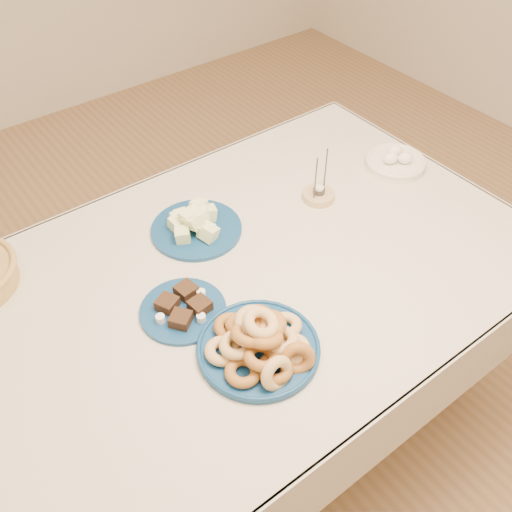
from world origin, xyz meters
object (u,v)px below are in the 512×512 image
Objects in this scene: dining_table at (246,296)px; melon_plate at (195,225)px; egg_bowl at (396,162)px; brownie_plate at (183,309)px; donut_platter at (260,343)px; candle_holder at (319,195)px.

melon_plate reaches higher than dining_table.
dining_table is 0.73m from egg_bowl.
brownie_plate is at bearing -128.67° from melon_plate.
donut_platter is at bearing -158.01° from egg_bowl.
dining_table is 5.11× the size of donut_platter.
candle_holder is at bearing 17.70° from dining_table.
dining_table is 0.26m from melon_plate.
melon_plate is at bearing 76.02° from donut_platter.
brownie_plate is (-0.08, 0.23, -0.02)m from donut_platter.
egg_bowl is (0.71, 0.10, 0.13)m from dining_table.
dining_table is 0.32m from donut_platter.
brownie_plate is (-0.20, -0.25, -0.02)m from melon_plate.
dining_table is at bearing -172.35° from egg_bowl.
egg_bowl is (0.73, -0.13, -0.01)m from melon_plate.
melon_plate is 1.14× the size of brownie_plate.
brownie_plate is at bearing -174.48° from dining_table.
egg_bowl is (0.33, -0.03, 0.01)m from candle_holder.
brownie_plate is at bearing 109.63° from donut_platter.
egg_bowl is at bearing -4.66° from candle_holder.
melon_plate is (0.12, 0.47, -0.01)m from donut_platter.
egg_bowl is at bearing -10.22° from melon_plate.
donut_platter is 0.92m from egg_bowl.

